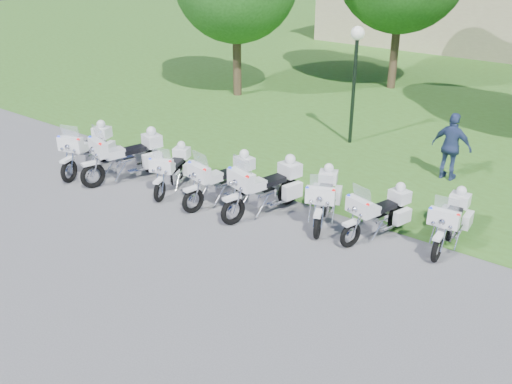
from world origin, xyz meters
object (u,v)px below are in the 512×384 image
Objects in this scene: motorcycle_4 at (266,187)px; motorcycle_3 at (223,179)px; motorcycle_1 at (127,155)px; motorcycle_7 at (451,220)px; motorcycle_2 at (173,168)px; motorcycle_5 at (324,197)px; lamp_post at (356,56)px; bystander_c at (451,147)px; motorcycle_6 at (379,212)px; motorcycle_0 at (88,148)px.

motorcycle_3 is at bearing 22.30° from motorcycle_4.
motorcycle_7 is (8.69, 1.87, -0.12)m from motorcycle_1.
motorcycle_4 is at bearing 166.43° from motorcycle_2.
motorcycle_5 is (5.80, 1.16, -0.09)m from motorcycle_1.
motorcycle_3 is (3.16, 0.48, -0.06)m from motorcycle_1.
bystander_c is at bearing -15.57° from lamp_post.
motorcycle_7 is at bearing 112.65° from bystander_c.
motorcycle_4 is at bearing 61.49° from bystander_c.
lamp_post is 4.34m from bystander_c.
motorcycle_6 is at bearing -55.69° from lamp_post.
motorcycle_1 reaches higher than motorcycle_0.
motorcycle_7 is at bearing 171.68° from motorcycle_2.
motorcycle_1 is at bearing 26.32° from motorcycle_6.
motorcycle_2 is 0.96× the size of motorcycle_6.
motorcycle_4 is (1.27, 0.18, 0.05)m from motorcycle_3.
motorcycle_1 reaches higher than motorcycle_7.
bystander_c is at bearing -74.33° from motorcycle_7.
motorcycle_3 is at bearing 27.28° from motorcycle_6.
motorcycle_1 is at bearing 7.52° from motorcycle_7.
motorcycle_7 is 7.30m from lamp_post.
motorcycle_1 is 9.19m from bystander_c.
motorcycle_0 is at bearing 26.21° from motorcycle_6.
motorcycle_5 reaches higher than motorcycle_6.
motorcycle_5 reaches higher than motorcycle_7.
motorcycle_4 is (4.43, 0.66, -0.01)m from motorcycle_1.
motorcycle_2 is 1.67m from motorcycle_3.
lamp_post is at bearing -47.36° from motorcycle_7.
motorcycle_5 is at bearing 173.62° from motorcycle_0.
motorcycle_0 is at bearing 25.27° from motorcycle_1.
motorcycle_1 is 1.08× the size of motorcycle_3.
lamp_post is at bearing -143.87° from motorcycle_0.
motorcycle_5 is at bearing -145.87° from motorcycle_4.
motorcycle_2 is at bearing 17.81° from motorcycle_3.
motorcycle_4 is (5.88, 0.89, 0.03)m from motorcycle_0.
motorcycle_1 is 1.19× the size of motorcycle_6.
motorcycle_0 reaches higher than motorcycle_7.
motorcycle_6 is at bearing -153.97° from motorcycle_4.
motorcycle_7 is at bearing -151.73° from motorcycle_1.
lamp_post reaches higher than motorcycle_2.
motorcycle_7 is (5.53, 1.39, -0.05)m from motorcycle_3.
motorcycle_4 is 1.47m from motorcycle_5.
motorcycle_7 is 1.10× the size of bystander_c.
motorcycle_6 is (8.69, 1.48, -0.07)m from motorcycle_0.
bystander_c is (4.18, 5.05, 0.32)m from motorcycle_3.
lamp_post reaches higher than motorcycle_4.
lamp_post is at bearing -129.20° from motorcycle_2.
motorcycle_2 is (2.95, 0.53, -0.08)m from motorcycle_0.
motorcycle_6 is at bearing 172.44° from motorcycle_0.
motorcycle_3 is 6.57m from bystander_c.
bystander_c is at bearing -126.87° from motorcycle_1.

